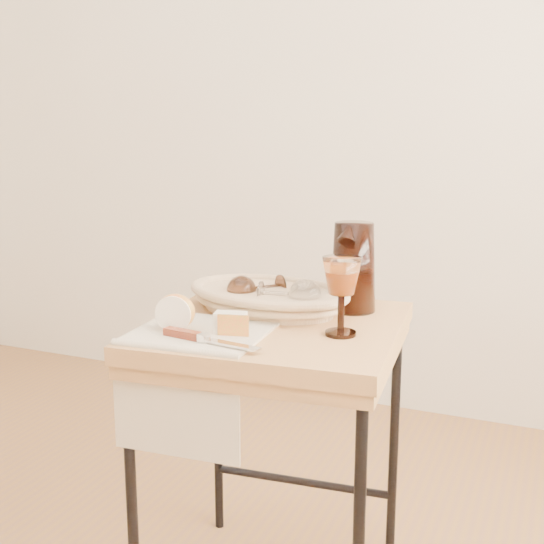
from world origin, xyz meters
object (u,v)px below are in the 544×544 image
at_px(side_table, 275,465).
at_px(table_knife, 207,338).
at_px(goblet_lying_b, 286,294).
at_px(bread_basket, 268,299).
at_px(apple_half, 176,312).
at_px(pitcher, 353,267).
at_px(wine_goblet, 341,296).
at_px(tea_towel, 201,332).
at_px(goblet_lying_a, 258,288).

height_order(side_table, table_knife, table_knife).
height_order(goblet_lying_b, table_knife, goblet_lying_b).
height_order(bread_basket, apple_half, apple_half).
height_order(pitcher, wine_goblet, pitcher).
height_order(tea_towel, wine_goblet, wine_goblet).
xyz_separation_m(pitcher, wine_goblet, (0.04, -0.20, -0.02)).
bearing_deg(side_table, goblet_lying_b, 91.28).
relative_size(tea_towel, bread_basket, 0.76).
bearing_deg(side_table, bread_basket, 122.57).
distance_m(bread_basket, table_knife, 0.29).
xyz_separation_m(tea_towel, goblet_lying_a, (0.03, 0.24, 0.04)).
height_order(pitcher, table_knife, pitcher).
xyz_separation_m(goblet_lying_a, wine_goblet, (0.25, -0.14, 0.04)).
bearing_deg(bread_basket, goblet_lying_b, -13.32).
xyz_separation_m(tea_towel, pitcher, (0.24, 0.31, 0.10)).
relative_size(tea_towel, goblet_lying_a, 2.39).
distance_m(tea_towel, goblet_lying_b, 0.24).
bearing_deg(table_knife, goblet_lying_b, 85.46).
bearing_deg(table_knife, goblet_lying_a, 102.85).
distance_m(tea_towel, apple_half, 0.07).
height_order(tea_towel, goblet_lying_a, goblet_lying_a).
bearing_deg(pitcher, bread_basket, -155.35).
bearing_deg(apple_half, goblet_lying_a, 59.09).
relative_size(pitcher, wine_goblet, 1.48).
relative_size(goblet_lying_b, table_knife, 0.55).
relative_size(wine_goblet, table_knife, 0.75).
bearing_deg(wine_goblet, table_knife, -143.18).
relative_size(tea_towel, wine_goblet, 1.63).
height_order(goblet_lying_a, table_knife, goblet_lying_a).
relative_size(bread_basket, goblet_lying_b, 2.93).
height_order(goblet_lying_b, apple_half, goblet_lying_b).
relative_size(side_table, wine_goblet, 4.11).
distance_m(wine_goblet, apple_half, 0.35).
relative_size(side_table, goblet_lying_a, 6.01).
relative_size(apple_half, table_knife, 0.37).
distance_m(side_table, tea_towel, 0.40).
xyz_separation_m(side_table, wine_goblet, (0.16, -0.04, 0.44)).
relative_size(goblet_lying_a, table_knife, 0.52).
xyz_separation_m(goblet_lying_b, wine_goblet, (0.17, -0.10, 0.04)).
height_order(pitcher, apple_half, pitcher).
distance_m(bread_basket, goblet_lying_b, 0.06).
distance_m(wine_goblet, table_knife, 0.29).
height_order(tea_towel, bread_basket, bread_basket).
relative_size(bread_basket, table_knife, 1.61).
height_order(goblet_lying_a, pitcher, pitcher).
bearing_deg(goblet_lying_a, pitcher, 147.80).
xyz_separation_m(pitcher, apple_half, (-0.30, -0.32, -0.06)).
relative_size(goblet_lying_a, wine_goblet, 0.68).
relative_size(side_table, table_knife, 3.10).
relative_size(goblet_lying_b, pitcher, 0.49).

